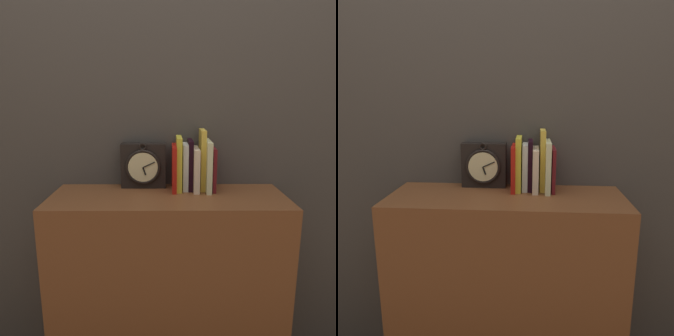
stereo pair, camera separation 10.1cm
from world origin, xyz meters
The scene contains 11 objects.
wall_back centered at (0.00, 0.20, 1.30)m, with size 6.00×0.05×2.60m.
bookshelf centered at (0.00, 0.00, 0.44)m, with size 0.94×0.35×0.87m.
clock centered at (-0.10, 0.13, 0.97)m, with size 0.19×0.07×0.20m.
book_slot0_red centered at (0.03, 0.09, 0.97)m, with size 0.02×0.15×0.19m.
book_slot1_yellow centered at (0.05, 0.10, 0.98)m, with size 0.02×0.13×0.22m.
book_slot2_white centered at (0.07, 0.10, 0.97)m, with size 0.02×0.12×0.19m.
book_slot3_black centered at (0.09, 0.10, 0.98)m, with size 0.02×0.12×0.21m.
book_slot4_cream centered at (0.12, 0.09, 0.96)m, with size 0.02×0.15×0.18m.
book_slot5_yellow centered at (0.15, 0.10, 1.00)m, with size 0.02×0.12×0.25m.
book_slot6_cream centered at (0.17, 0.08, 0.98)m, with size 0.02×0.16×0.21m.
book_slot7_maroon centered at (0.19, 0.09, 0.96)m, with size 0.01×0.14×0.18m.
Camera 1 is at (-0.01, -1.25, 1.27)m, focal length 35.00 mm.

